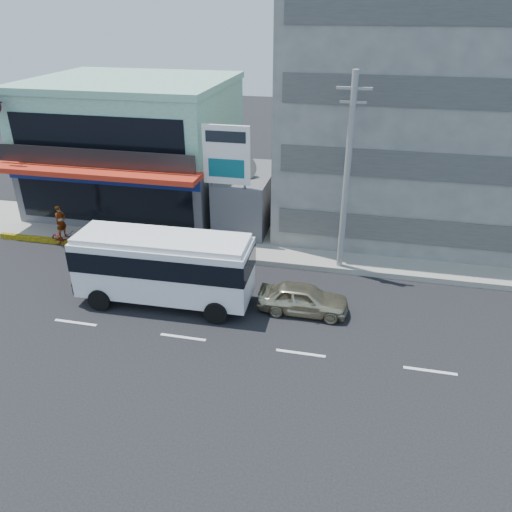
% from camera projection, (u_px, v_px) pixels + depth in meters
% --- Properties ---
extents(ground, '(120.00, 120.00, 0.00)m').
position_uv_depth(ground, '(183.00, 337.00, 21.02)').
color(ground, black).
rests_on(ground, ground).
extents(sidewalk, '(70.00, 5.00, 0.30)m').
position_uv_depth(sidewalk, '(324.00, 249.00, 28.26)').
color(sidewalk, gray).
rests_on(sidewalk, ground).
extents(shop_building, '(12.40, 11.70, 8.00)m').
position_uv_depth(shop_building, '(137.00, 149.00, 32.88)').
color(shop_building, '#4F4E54').
rests_on(shop_building, ground).
extents(concrete_building, '(16.00, 12.00, 14.00)m').
position_uv_depth(concrete_building, '(426.00, 110.00, 28.98)').
color(concrete_building, gray).
rests_on(concrete_building, ground).
extents(gap_structure, '(3.00, 6.00, 3.50)m').
position_uv_depth(gap_structure, '(248.00, 200.00, 30.67)').
color(gap_structure, '#4F4E54').
rests_on(gap_structure, ground).
extents(satellite_dish, '(1.50, 1.50, 0.15)m').
position_uv_depth(satellite_dish, '(244.00, 176.00, 28.97)').
color(satellite_dish, slate).
rests_on(satellite_dish, gap_structure).
extents(billboard, '(2.60, 0.18, 6.90)m').
position_uv_depth(billboard, '(227.00, 162.00, 26.89)').
color(billboard, gray).
rests_on(billboard, ground).
extents(utility_pole_near, '(1.60, 0.30, 10.00)m').
position_uv_depth(utility_pole_near, '(347.00, 176.00, 23.97)').
color(utility_pole_near, '#999993').
rests_on(utility_pole_near, ground).
extents(minibus, '(8.10, 2.97, 3.37)m').
position_uv_depth(minibus, '(164.00, 264.00, 22.65)').
color(minibus, white).
rests_on(minibus, ground).
extents(sedan, '(4.09, 1.66, 1.39)m').
position_uv_depth(sedan, '(303.00, 298.00, 22.47)').
color(sedan, '#C2B894').
rests_on(sedan, ground).
extents(motorcycle_rider, '(2.07, 1.21, 2.51)m').
position_uv_depth(motorcycle_rider, '(63.00, 234.00, 28.41)').
color(motorcycle_rider, '#4C0B0A').
rests_on(motorcycle_rider, ground).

